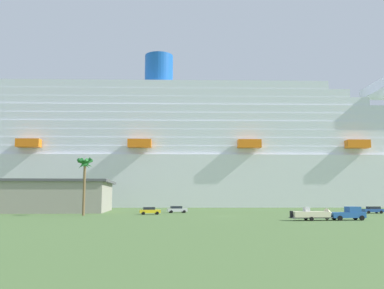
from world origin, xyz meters
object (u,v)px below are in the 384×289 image
at_px(pickup_truck, 349,214).
at_px(palm_tree, 85,168).
at_px(small_boat_on_trailer, 315,214).
at_px(parked_car_yellow_taxi, 150,211).
at_px(parked_car_blue_suv, 373,210).
at_px(parked_car_silver_sedan, 177,209).
at_px(parked_car_white_van, 59,209).
at_px(cruise_ship, 235,158).

xyz_separation_m(pickup_truck, palm_tree, (-46.92, 17.89, 8.57)).
xyz_separation_m(small_boat_on_trailer, parked_car_yellow_taxi, (-28.02, 22.66, -0.13)).
height_order(parked_car_blue_suv, parked_car_silver_sedan, same).
bearing_deg(parked_car_blue_suv, small_boat_on_trailer, -130.45).
distance_m(small_boat_on_trailer, parked_car_silver_sedan, 38.23).
bearing_deg(parked_car_yellow_taxi, parked_car_white_van, 149.92).
bearing_deg(small_boat_on_trailer, parked_car_white_van, 144.79).
bearing_deg(parked_car_yellow_taxi, parked_car_blue_suv, 3.83).
xyz_separation_m(parked_car_yellow_taxi, parked_car_silver_sedan, (5.84, 8.48, 0.00)).
distance_m(pickup_truck, parked_car_blue_suv, 30.25).
bearing_deg(small_boat_on_trailer, parked_car_silver_sedan, 125.44).
bearing_deg(pickup_truck, parked_car_silver_sedan, 132.48).
bearing_deg(parked_car_white_van, parked_car_yellow_taxi, -30.08).
height_order(parked_car_yellow_taxi, parked_car_silver_sedan, same).
bearing_deg(palm_tree, parked_car_white_van, 119.37).
relative_size(pickup_truck, parked_car_yellow_taxi, 1.23).
relative_size(small_boat_on_trailer, parked_car_yellow_taxi, 1.78).
xyz_separation_m(palm_tree, parked_car_white_van, (-9.82, 17.46, -8.78)).
xyz_separation_m(cruise_ship, small_boat_on_trailer, (-0.32, -89.15, -17.62)).
bearing_deg(cruise_ship, parked_car_white_van, -133.93).
height_order(parked_car_white_van, parked_car_yellow_taxi, same).
relative_size(cruise_ship, pickup_truck, 44.31).
height_order(cruise_ship, palm_tree, cruise_ship).
bearing_deg(parked_car_blue_suv, parked_car_silver_sedan, 173.41).
bearing_deg(parked_car_silver_sedan, pickup_truck, -47.52).
distance_m(pickup_truck, palm_tree, 50.94).
distance_m(cruise_ship, parked_car_white_van, 75.98).
bearing_deg(small_boat_on_trailer, parked_car_blue_suv, 49.55).
bearing_deg(parked_car_silver_sedan, small_boat_on_trailer, -54.56).
bearing_deg(parked_car_white_van, small_boat_on_trailer, -35.21).
height_order(pickup_truck, parked_car_silver_sedan, pickup_truck).
relative_size(cruise_ship, small_boat_on_trailer, 30.81).
distance_m(cruise_ship, pickup_truck, 90.44).
height_order(cruise_ship, pickup_truck, cruise_ship).
distance_m(cruise_ship, parked_car_yellow_taxi, 74.42).
bearing_deg(palm_tree, parked_car_silver_sedan, 33.76).
xyz_separation_m(small_boat_on_trailer, palm_tree, (-41.12, 18.49, 8.65)).
bearing_deg(cruise_ship, palm_tree, -120.38).
distance_m(palm_tree, parked_car_yellow_taxi, 16.31).
bearing_deg(cruise_ship, pickup_truck, -86.45).
bearing_deg(small_boat_on_trailer, palm_tree, 155.79).
xyz_separation_m(parked_car_blue_suv, parked_car_silver_sedan, (-44.36, 5.12, 0.00)).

